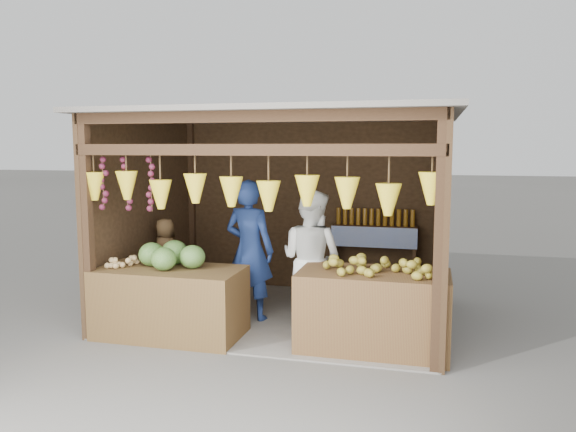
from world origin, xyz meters
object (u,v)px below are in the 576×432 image
(counter_left, at_px, (170,302))
(counter_right, at_px, (373,311))
(man_standing, at_px, (250,250))
(vendor_seated, at_px, (165,253))
(woman_standing, at_px, (311,259))

(counter_left, xyz_separation_m, counter_right, (2.37, 0.14, 0.03))
(man_standing, relative_size, vendor_seated, 1.87)
(counter_left, bearing_deg, woman_standing, 26.19)
(counter_right, relative_size, man_standing, 0.90)
(counter_left, relative_size, man_standing, 0.94)
(counter_left, height_order, man_standing, man_standing)
(man_standing, bearing_deg, counter_right, 166.55)
(man_standing, height_order, vendor_seated, man_standing)
(counter_right, distance_m, vendor_seated, 3.11)
(counter_right, distance_m, woman_standing, 1.12)
(woman_standing, bearing_deg, man_standing, 15.22)
(counter_right, bearing_deg, counter_left, -176.72)
(counter_right, height_order, vendor_seated, vendor_seated)
(counter_left, xyz_separation_m, woman_standing, (1.54, 0.76, 0.45))
(man_standing, xyz_separation_m, woman_standing, (0.83, -0.09, -0.06))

